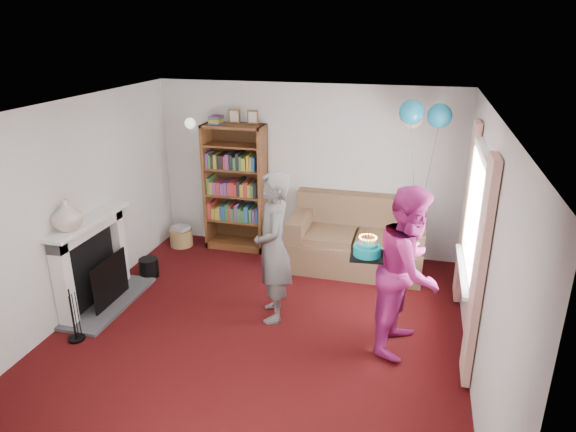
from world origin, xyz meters
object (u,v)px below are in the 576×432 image
(person_magenta, at_px, (409,270))
(birthday_cake, at_px, (367,250))
(person_striped, at_px, (273,248))
(bookcase, at_px, (236,188))
(sofa, at_px, (357,241))

(person_magenta, distance_m, birthday_cake, 0.49)
(person_striped, xyz_separation_m, birthday_cake, (1.09, -0.32, 0.23))
(bookcase, bearing_deg, person_striped, -59.05)
(sofa, xyz_separation_m, birthday_cake, (0.32, -1.95, 0.75))
(bookcase, xyz_separation_m, person_magenta, (2.63, -2.06, -0.04))
(sofa, bearing_deg, person_striped, -114.71)
(person_striped, bearing_deg, person_magenta, 64.40)
(sofa, distance_m, birthday_cake, 2.11)
(bookcase, height_order, sofa, bookcase)
(person_magenta, relative_size, birthday_cake, 5.34)
(sofa, distance_m, person_striped, 1.88)
(sofa, height_order, person_magenta, person_magenta)
(sofa, bearing_deg, bookcase, 173.58)
(person_magenta, height_order, birthday_cake, person_magenta)
(birthday_cake, bearing_deg, person_magenta, 15.15)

